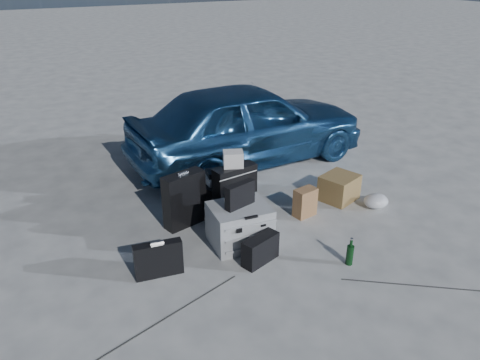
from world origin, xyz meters
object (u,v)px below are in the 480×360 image
(briefcase, at_px, (158,259))
(suitcase_right, at_px, (235,191))
(car, at_px, (248,123))
(green_bottle, at_px, (350,252))
(duffel_bag, at_px, (220,191))
(suitcase_left, at_px, (184,200))
(pelican_case, at_px, (240,225))
(cardboard_box, at_px, (339,188))

(briefcase, height_order, suitcase_right, suitcase_right)
(car, bearing_deg, green_bottle, 170.67)
(duffel_bag, bearing_deg, suitcase_right, -110.64)
(briefcase, height_order, suitcase_left, suitcase_left)
(suitcase_right, height_order, duffel_bag, suitcase_right)
(pelican_case, bearing_deg, duffel_bag, 82.38)
(suitcase_right, distance_m, cardboard_box, 1.41)
(car, distance_m, cardboard_box, 1.77)
(green_bottle, bearing_deg, briefcase, 158.58)
(cardboard_box, bearing_deg, car, 105.56)
(pelican_case, distance_m, green_bottle, 1.19)
(car, relative_size, pelican_case, 5.82)
(green_bottle, bearing_deg, duffel_bag, 108.35)
(cardboard_box, bearing_deg, suitcase_left, 171.32)
(briefcase, xyz_separation_m, suitcase_left, (0.58, 0.81, 0.14))
(pelican_case, relative_size, duffel_bag, 0.98)
(briefcase, relative_size, cardboard_box, 1.07)
(car, height_order, pelican_case, car)
(briefcase, bearing_deg, suitcase_right, 39.59)
(pelican_case, xyz_separation_m, suitcase_left, (-0.39, 0.65, 0.10))
(pelican_case, bearing_deg, suitcase_left, 125.51)
(pelican_case, height_order, duffel_bag, pelican_case)
(car, height_order, suitcase_right, car)
(green_bottle, bearing_deg, car, 83.34)
(green_bottle, bearing_deg, pelican_case, 133.55)
(briefcase, bearing_deg, car, 52.99)
(pelican_case, xyz_separation_m, green_bottle, (0.82, -0.86, -0.08))
(suitcase_right, bearing_deg, cardboard_box, -19.03)
(car, height_order, duffel_bag, car)
(car, relative_size, cardboard_box, 8.17)
(suitcase_left, height_order, green_bottle, suitcase_left)
(briefcase, relative_size, suitcase_right, 0.74)
(car, height_order, green_bottle, car)
(duffel_bag, relative_size, green_bottle, 2.16)
(pelican_case, bearing_deg, green_bottle, -41.66)
(green_bottle, bearing_deg, suitcase_left, 128.57)
(pelican_case, distance_m, briefcase, 0.98)
(car, bearing_deg, suitcase_left, 128.57)
(pelican_case, height_order, suitcase_right, suitcase_right)
(car, height_order, cardboard_box, car)
(cardboard_box, bearing_deg, duffel_bag, 156.02)
(car, xyz_separation_m, suitcase_left, (-1.54, -1.35, -0.29))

